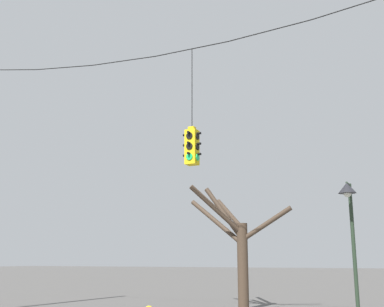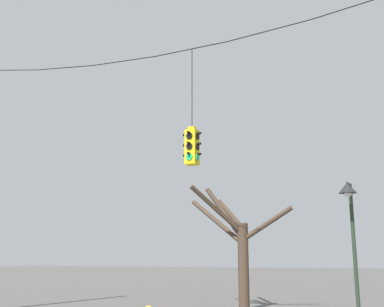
% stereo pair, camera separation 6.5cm
% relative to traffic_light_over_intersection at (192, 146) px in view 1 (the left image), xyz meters
% --- Properties ---
extents(span_wire, '(17.59, 0.03, 0.89)m').
position_rel_traffic_light_over_intersection_xyz_m(span_wire, '(-0.05, -0.00, 3.41)').
color(span_wire, black).
extents(traffic_light_over_intersection, '(0.58, 0.58, 3.67)m').
position_rel_traffic_light_over_intersection_xyz_m(traffic_light_over_intersection, '(0.00, 0.00, 0.00)').
color(traffic_light_over_intersection, yellow).
extents(street_lamp, '(0.55, 0.94, 4.20)m').
position_rel_traffic_light_over_intersection_xyz_m(street_lamp, '(3.99, 2.93, -1.80)').
color(street_lamp, '#233323').
rests_on(street_lamp, ground_plane).
extents(bare_tree, '(4.54, 3.67, 4.69)m').
position_rel_traffic_light_over_intersection_xyz_m(bare_tree, '(-0.62, 5.30, -2.65)').
color(bare_tree, '#423326').
rests_on(bare_tree, ground_plane).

